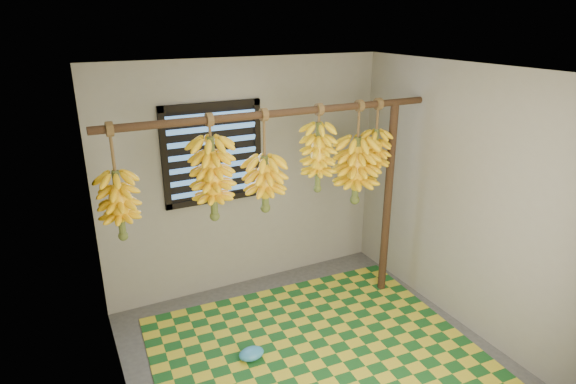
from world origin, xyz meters
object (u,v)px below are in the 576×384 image
banana_bunch_a (119,205)px  banana_bunch_f (375,155)px  banana_bunch_d (318,157)px  support_post (388,202)px  plastic_bag (251,354)px  banana_bunch_c (265,183)px  banana_bunch_b (213,179)px  woven_mat (314,350)px  banana_bunch_e (356,170)px

banana_bunch_a → banana_bunch_f: (2.36, 0.00, 0.10)m
banana_bunch_d → support_post: bearing=0.0°
support_post → banana_bunch_a: 2.58m
banana_bunch_d → plastic_bag: bearing=-153.5°
banana_bunch_c → banana_bunch_f: bearing=0.0°
banana_bunch_c → banana_bunch_f: same height
banana_bunch_a → banana_bunch_b: (0.74, 0.00, 0.10)m
woven_mat → banana_bunch_b: size_ratio=3.06×
plastic_bag → banana_bunch_f: bearing=16.1°
banana_bunch_b → banana_bunch_d: same height
support_post → banana_bunch_b: size_ratio=2.26×
banana_bunch_a → banana_bunch_c: 1.20m
plastic_bag → banana_bunch_e: size_ratio=0.23×
support_post → banana_bunch_d: size_ratio=2.51×
woven_mat → banana_bunch_d: bearing=59.9°
banana_bunch_c → banana_bunch_d: same height
banana_bunch_b → banana_bunch_e: bearing=0.0°
support_post → banana_bunch_a: banana_bunch_a is taller
banana_bunch_a → banana_bunch_c: same height
banana_bunch_b → banana_bunch_c: (0.46, 0.00, -0.11)m
support_post → banana_bunch_d: bearing=180.0°
support_post → banana_bunch_c: bearing=180.0°
banana_bunch_f → support_post: bearing=0.0°
support_post → woven_mat: bearing=-153.5°
woven_mat → banana_bunch_c: 1.53m
woven_mat → plastic_bag: 0.56m
support_post → plastic_bag: bearing=-165.7°
banana_bunch_d → banana_bunch_f: (0.63, 0.00, -0.05)m
support_post → banana_bunch_b: (-1.81, -0.00, 0.52)m
banana_bunch_c → banana_bunch_d: bearing=0.0°
woven_mat → banana_bunch_f: 1.88m
banana_bunch_a → banana_bunch_e: size_ratio=0.93×
woven_mat → banana_bunch_a: size_ratio=2.97×
banana_bunch_d → banana_bunch_e: same height
banana_bunch_f → banana_bunch_c: bearing=180.0°
plastic_bag → banana_bunch_f: (1.50, 0.43, 1.46)m
plastic_bag → banana_bunch_b: banana_bunch_b is taller
woven_mat → banana_bunch_f: (0.96, 0.58, 1.51)m
banana_bunch_f → woven_mat: bearing=-149.1°
plastic_bag → banana_bunch_e: (1.29, 0.43, 1.33)m
banana_bunch_f → banana_bunch_b: bearing=-180.0°
banana_bunch_a → banana_bunch_e: 2.15m
woven_mat → banana_bunch_d: size_ratio=3.39×
support_post → banana_bunch_b: 1.88m
plastic_bag → banana_bunch_d: banana_bunch_d is taller
banana_bunch_b → banana_bunch_f: (1.62, 0.00, 0.00)m
banana_bunch_a → banana_bunch_c: size_ratio=1.02×
banana_bunch_e → banana_bunch_f: 0.24m
woven_mat → banana_bunch_e: banana_bunch_e is taller
woven_mat → banana_bunch_e: 1.68m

